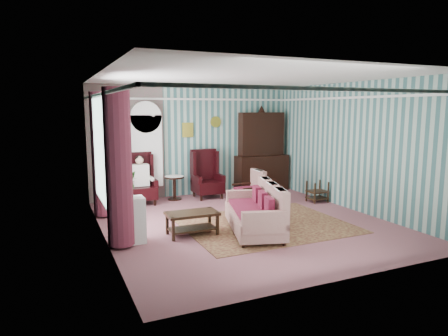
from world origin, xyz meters
name	(u,v)px	position (x,y,z in m)	size (l,w,h in m)	color
floor	(245,223)	(0.00, 0.00, 0.00)	(6.00, 6.00, 0.00)	#8A505B
room_shell	(213,124)	(-0.62, 0.18, 2.01)	(5.53, 6.02, 2.91)	#376564
bookcase	(146,156)	(-1.35, 2.84, 1.12)	(0.80, 0.28, 2.24)	silver
dresser_hutch	(262,149)	(1.90, 2.72, 1.18)	(1.50, 0.56, 2.36)	black
wingback_left	(140,179)	(-1.60, 2.45, 0.62)	(0.76, 0.80, 1.25)	black
wingback_right	(208,174)	(0.15, 2.45, 0.62)	(0.76, 0.80, 1.25)	black
seated_woman	(140,180)	(-1.60, 2.45, 0.59)	(0.44, 0.40, 1.18)	white
round_side_table	(175,188)	(-0.70, 2.60, 0.30)	(0.50, 0.50, 0.60)	black
nest_table	(317,191)	(2.47, 0.90, 0.27)	(0.45, 0.38, 0.54)	black
plant_stand	(128,221)	(-2.40, -0.30, 0.40)	(0.55, 0.35, 0.80)	white
rug	(265,224)	(0.30, -0.30, 0.01)	(3.20, 2.60, 0.01)	#511B1E
sofa	(254,207)	(-0.14, -0.63, 0.48)	(1.89, 1.08, 0.97)	beige
floral_armchair	(248,185)	(0.72, 1.23, 0.51)	(0.70, 0.83, 1.01)	beige
coffee_table	(192,223)	(-1.25, -0.31, 0.21)	(0.95, 0.52, 0.43)	black
potted_plant_a	(126,185)	(-2.42, -0.34, 1.03)	(0.41, 0.36, 0.46)	#1A531F
potted_plant_b	(130,184)	(-2.33, -0.15, 1.02)	(0.24, 0.19, 0.44)	#21531A
potted_plant_c	(120,186)	(-2.51, -0.29, 1.01)	(0.24, 0.24, 0.42)	#244C17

